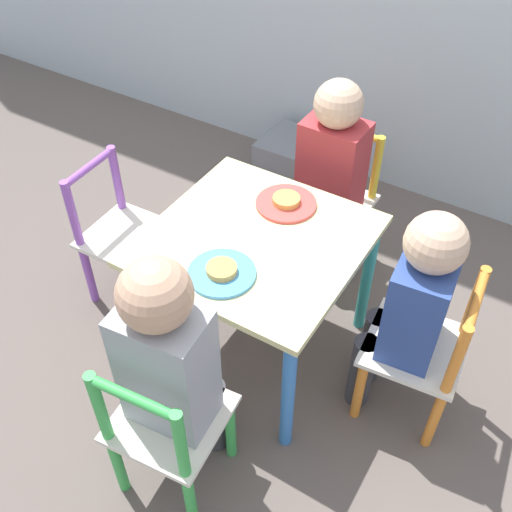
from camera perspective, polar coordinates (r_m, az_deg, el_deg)
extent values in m
plane|color=#5B514C|center=(1.98, 0.00, -8.34)|extent=(6.00, 6.00, 0.00)
cube|color=beige|center=(1.64, 0.00, 1.51)|extent=(0.57, 0.57, 0.02)
cylinder|color=#E5599E|center=(1.79, -11.23, -5.86)|extent=(0.04, 0.04, 0.44)
cylinder|color=#387AD1|center=(1.60, 3.06, -13.16)|extent=(0.04, 0.04, 0.44)
cylinder|color=#DB3D38|center=(2.06, -2.31, 3.14)|extent=(0.04, 0.04, 0.44)
cylinder|color=teal|center=(1.90, 10.52, -2.06)|extent=(0.04, 0.04, 0.44)
cube|color=silver|center=(2.10, 7.11, 4.95)|extent=(0.26, 0.26, 0.02)
cylinder|color=yellow|center=(2.14, 3.00, 1.65)|extent=(0.03, 0.03, 0.25)
cylinder|color=yellow|center=(2.08, 8.05, -0.45)|extent=(0.03, 0.03, 0.25)
cylinder|color=yellow|center=(2.29, 5.68, 4.64)|extent=(0.03, 0.03, 0.25)
cylinder|color=yellow|center=(2.23, 10.48, 2.75)|extent=(0.03, 0.03, 0.25)
cylinder|color=yellow|center=(2.14, 6.15, 9.92)|extent=(0.03, 0.03, 0.26)
cylinder|color=yellow|center=(2.07, 11.37, 8.05)|extent=(0.03, 0.03, 0.26)
cylinder|color=yellow|center=(2.04, 9.07, 11.68)|extent=(0.21, 0.03, 0.02)
cube|color=silver|center=(1.53, -8.15, -15.05)|extent=(0.28, 0.28, 0.02)
cylinder|color=green|center=(1.66, -2.45, -16.12)|extent=(0.03, 0.03, 0.25)
cylinder|color=green|center=(1.72, -8.88, -13.30)|extent=(0.03, 0.03, 0.25)
cylinder|color=green|center=(1.58, -6.30, -22.04)|extent=(0.03, 0.03, 0.25)
cylinder|color=green|center=(1.64, -13.02, -18.71)|extent=(0.03, 0.03, 0.25)
cylinder|color=green|center=(1.35, -7.15, -17.57)|extent=(0.03, 0.03, 0.26)
cylinder|color=green|center=(1.43, -14.64, -13.91)|extent=(0.03, 0.03, 0.26)
cylinder|color=green|center=(1.29, -11.73, -13.07)|extent=(0.21, 0.05, 0.02)
cube|color=silver|center=(1.70, 14.91, -8.30)|extent=(0.28, 0.28, 0.02)
cylinder|color=orange|center=(1.87, 11.93, -7.48)|extent=(0.03, 0.03, 0.25)
cylinder|color=orange|center=(1.74, 9.81, -12.40)|extent=(0.03, 0.03, 0.25)
cylinder|color=orange|center=(1.87, 18.17, -9.50)|extent=(0.03, 0.03, 0.25)
cylinder|color=orange|center=(1.74, 16.61, -14.63)|extent=(0.03, 0.03, 0.25)
cylinder|color=orange|center=(1.68, 20.02, -4.25)|extent=(0.03, 0.03, 0.26)
cylinder|color=orange|center=(1.54, 18.49, -9.57)|extent=(0.03, 0.03, 0.26)
cylinder|color=orange|center=(1.52, 20.28, -3.99)|extent=(0.04, 0.21, 0.02)
cube|color=silver|center=(1.99, -12.13, 1.86)|extent=(0.27, 0.27, 0.02)
cylinder|color=#8E51BC|center=(1.98, -11.08, -3.81)|extent=(0.03, 0.03, 0.25)
cylinder|color=#8E51BC|center=(2.09, -7.55, -0.12)|extent=(0.03, 0.03, 0.25)
cylinder|color=#8E51BC|center=(2.09, -15.64, -1.63)|extent=(0.03, 0.03, 0.25)
cylinder|color=#8E51BC|center=(2.20, -12.07, 1.76)|extent=(0.03, 0.03, 0.25)
cylinder|color=#8E51BC|center=(1.93, -17.04, 3.70)|extent=(0.03, 0.03, 0.26)
cylinder|color=#8E51BC|center=(2.04, -13.10, 7.07)|extent=(0.03, 0.03, 0.26)
cylinder|color=#8E51BC|center=(1.91, -15.64, 8.15)|extent=(0.03, 0.21, 0.02)
cylinder|color=#7A6B5B|center=(2.11, 4.12, 1.05)|extent=(0.07, 0.07, 0.27)
cylinder|color=#7A6B5B|center=(2.08, 6.52, 0.04)|extent=(0.07, 0.07, 0.27)
cube|color=#B23338|center=(1.98, 7.26, 8.45)|extent=(0.20, 0.14, 0.32)
sphere|color=#DBB293|center=(1.86, 7.88, 14.14)|extent=(0.15, 0.15, 0.15)
cylinder|color=#38383D|center=(1.67, -3.99, -14.87)|extent=(0.07, 0.07, 0.27)
cylinder|color=#38383D|center=(1.70, -7.02, -13.55)|extent=(0.07, 0.07, 0.27)
cube|color=#999EA8|center=(1.39, -8.46, -10.49)|extent=(0.21, 0.16, 0.35)
sphere|color=tan|center=(1.20, -9.63, -3.68)|extent=(0.16, 0.16, 0.16)
cylinder|color=#38383D|center=(1.83, 11.02, -8.43)|extent=(0.07, 0.07, 0.27)
cylinder|color=#38383D|center=(1.77, 10.00, -10.75)|extent=(0.07, 0.07, 0.27)
cube|color=#2D478E|center=(1.58, 15.23, -4.53)|extent=(0.16, 0.21, 0.30)
sphere|color=#DBB293|center=(1.44, 16.77, 1.19)|extent=(0.15, 0.15, 0.15)
cylinder|color=#E54C47|center=(1.74, 2.89, 5.01)|extent=(0.18, 0.18, 0.01)
cylinder|color=gold|center=(1.74, 2.90, 5.37)|extent=(0.08, 0.08, 0.02)
cylinder|color=#4C9EE0|center=(1.53, -3.28, -1.64)|extent=(0.18, 0.18, 0.01)
cylinder|color=gold|center=(1.52, -3.30, -1.27)|extent=(0.08, 0.08, 0.02)
cube|color=slate|center=(2.59, 3.54, 9.20)|extent=(0.26, 0.25, 0.19)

